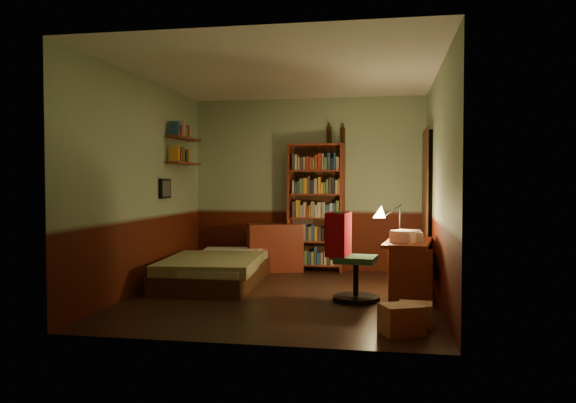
% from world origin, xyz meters
% --- Properties ---
extents(floor, '(3.50, 4.00, 0.02)m').
position_xyz_m(floor, '(0.00, 0.00, -0.01)').
color(floor, black).
rests_on(floor, ground).
extents(ceiling, '(3.50, 4.00, 0.02)m').
position_xyz_m(ceiling, '(0.00, 0.00, 2.61)').
color(ceiling, silver).
rests_on(ceiling, wall_back).
extents(wall_back, '(3.50, 0.02, 2.60)m').
position_xyz_m(wall_back, '(0.00, 2.01, 1.30)').
color(wall_back, '#8CA380').
rests_on(wall_back, ground).
extents(wall_left, '(0.02, 4.00, 2.60)m').
position_xyz_m(wall_left, '(-1.76, 0.00, 1.30)').
color(wall_left, '#8CA380').
rests_on(wall_left, ground).
extents(wall_right, '(0.02, 4.00, 2.60)m').
position_xyz_m(wall_right, '(1.76, 0.00, 1.30)').
color(wall_right, '#8CA380').
rests_on(wall_right, ground).
extents(wall_front, '(3.50, 0.02, 2.60)m').
position_xyz_m(wall_front, '(0.00, -2.01, 1.30)').
color(wall_front, '#8CA380').
rests_on(wall_front, ground).
extents(doorway, '(0.06, 0.90, 2.00)m').
position_xyz_m(doorway, '(1.72, 1.30, 1.00)').
color(doorway, black).
rests_on(doorway, ground).
extents(door_trim, '(0.02, 0.98, 2.08)m').
position_xyz_m(door_trim, '(1.69, 1.30, 1.00)').
color(door_trim, '#3B2111').
rests_on(door_trim, ground).
extents(bed, '(1.17, 2.10, 0.61)m').
position_xyz_m(bed, '(-1.04, 0.67, 0.31)').
color(bed, '#607543').
rests_on(bed, ground).
extents(dresser, '(0.89, 0.65, 0.71)m').
position_xyz_m(dresser, '(-0.47, 1.76, 0.36)').
color(dresser, maroon).
rests_on(dresser, ground).
extents(mini_stereo, '(0.30, 0.26, 0.14)m').
position_xyz_m(mini_stereo, '(-0.07, 1.89, 0.78)').
color(mini_stereo, '#B2B2B7').
rests_on(mini_stereo, dresser).
extents(bookshelf, '(0.84, 0.35, 1.90)m').
position_xyz_m(bookshelf, '(0.14, 1.85, 0.95)').
color(bookshelf, maroon).
rests_on(bookshelf, ground).
extents(bottle_left, '(0.07, 0.07, 0.26)m').
position_xyz_m(bottle_left, '(0.32, 1.96, 2.03)').
color(bottle_left, black).
rests_on(bottle_left, bookshelf).
extents(bottle_right, '(0.09, 0.09, 0.24)m').
position_xyz_m(bottle_right, '(0.53, 1.96, 2.02)').
color(bottle_right, black).
rests_on(bottle_right, bookshelf).
extents(desk, '(0.64, 1.25, 0.64)m').
position_xyz_m(desk, '(1.44, 0.36, 0.32)').
color(desk, maroon).
rests_on(desk, ground).
extents(paper_stack, '(0.36, 0.41, 0.13)m').
position_xyz_m(paper_stack, '(1.39, 0.14, 0.71)').
color(paper_stack, silver).
rests_on(paper_stack, desk).
extents(desk_lamp, '(0.17, 0.17, 0.54)m').
position_xyz_m(desk_lamp, '(1.34, 0.44, 0.91)').
color(desk_lamp, black).
rests_on(desk_lamp, desk).
extents(office_chair, '(0.52, 0.47, 0.94)m').
position_xyz_m(office_chair, '(0.84, -0.14, 0.47)').
color(office_chair, '#2B5735').
rests_on(office_chair, ground).
extents(red_jacket, '(0.24, 0.42, 0.49)m').
position_xyz_m(red_jacket, '(0.88, 0.06, 1.18)').
color(red_jacket, '#A60A15').
rests_on(red_jacket, office_chair).
extents(wall_shelf_lower, '(0.20, 0.90, 0.03)m').
position_xyz_m(wall_shelf_lower, '(-1.64, 1.10, 1.60)').
color(wall_shelf_lower, maroon).
rests_on(wall_shelf_lower, wall_left).
extents(wall_shelf_upper, '(0.20, 0.90, 0.03)m').
position_xyz_m(wall_shelf_upper, '(-1.64, 1.10, 1.95)').
color(wall_shelf_upper, maroon).
rests_on(wall_shelf_upper, wall_left).
extents(framed_picture, '(0.04, 0.32, 0.26)m').
position_xyz_m(framed_picture, '(-1.72, 0.60, 1.25)').
color(framed_picture, black).
rests_on(framed_picture, wall_left).
extents(cardboard_box_a, '(0.43, 0.39, 0.26)m').
position_xyz_m(cardboard_box_a, '(1.32, -1.45, 0.13)').
color(cardboard_box_a, '#A77855').
rests_on(cardboard_box_a, ground).
extents(cardboard_box_b, '(0.33, 0.28, 0.22)m').
position_xyz_m(cardboard_box_b, '(1.45, -1.15, 0.11)').
color(cardboard_box_b, '#A77855').
rests_on(cardboard_box_b, ground).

